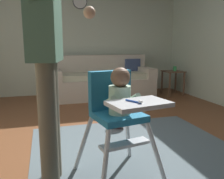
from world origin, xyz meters
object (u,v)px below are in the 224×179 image
Objects in this scene: high_chair at (119,104)px; side_table at (173,77)px; adult_standing at (47,55)px; sippy_cup at (175,69)px; toy_ball at (118,120)px; wall_clock at (80,2)px; couch at (102,81)px.

high_chair is 1.76× the size of side_table.
high_chair is 0.66m from adult_standing.
adult_standing is at bearing -134.28° from side_table.
toy_ball is at bearing -136.86° from sippy_cup.
side_table is (2.14, 2.84, -0.24)m from high_chair.
high_chair is 1.29m from toy_ball.
sippy_cup is 0.33× the size of wall_clock.
sippy_cup is (1.56, -0.24, 0.24)m from couch.
toy_ball is 2.18× the size of sippy_cup.
side_table is 2.57m from wall_clock.
high_chair reaches higher than sippy_cup.
sippy_cup is 2.48m from wall_clock.
sippy_cup is at bearing 81.29° from couch.
wall_clock is at bearing 92.26° from toy_ball.
high_chair is at bearing -126.99° from side_table.
adult_standing reaches higher than toy_ball.
adult_standing is 5.87× the size of wall_clock.
adult_standing is at bearing -130.55° from toy_ball.
toy_ball is at bearing -7.75° from couch.
toy_ball is (0.35, 1.13, -0.51)m from high_chair.
couch is 2.27× the size of high_chair.
wall_clock is (-1.88, 0.72, 1.60)m from side_table.
wall_clock is at bearing 159.18° from side_table.
wall_clock reaches higher than couch.
adult_standing is 17.70× the size of sippy_cup.
adult_standing is (-1.14, -2.97, 0.68)m from couch.
sippy_cup is (2.69, 2.73, -0.44)m from adult_standing.
high_chair is 3.58m from sippy_cup.
couch is at bearing 158.11° from high_chair.
wall_clock is at bearing 165.31° from high_chair.
side_table is 5.20× the size of sippy_cup.
side_table is at bearing 132.47° from high_chair.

